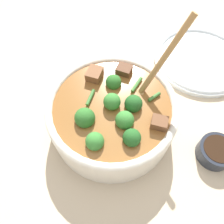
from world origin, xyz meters
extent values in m
plane|color=#C6B293|center=(0.00, 0.00, 0.00)|extent=(4.00, 4.00, 0.00)
cylinder|color=white|center=(0.00, 0.00, 0.04)|extent=(0.27, 0.27, 0.08)
torus|color=white|center=(0.00, 0.00, 0.08)|extent=(0.27, 0.27, 0.02)
cylinder|color=brown|center=(0.00, 0.00, 0.06)|extent=(0.25, 0.25, 0.05)
sphere|color=#2D6B28|center=(-0.04, 0.04, 0.09)|extent=(0.03, 0.03, 0.03)
cylinder|color=#6B9956|center=(-0.04, 0.04, 0.07)|extent=(0.01, 0.01, 0.02)
sphere|color=#2D6B28|center=(-0.01, -0.06, 0.09)|extent=(0.04, 0.04, 0.04)
cylinder|color=#6B9956|center=(-0.01, -0.06, 0.07)|extent=(0.01, 0.01, 0.02)
sphere|color=#387F33|center=(0.05, -0.01, 0.09)|extent=(0.04, 0.04, 0.04)
cylinder|color=#6B9956|center=(0.05, -0.01, 0.07)|extent=(0.01, 0.01, 0.02)
sphere|color=#235B23|center=(0.03, 0.03, 0.10)|extent=(0.04, 0.04, 0.04)
cylinder|color=#6B9956|center=(0.03, 0.03, 0.07)|extent=(0.01, 0.01, 0.02)
sphere|color=#387F33|center=(0.00, 0.00, 0.10)|extent=(0.03, 0.03, 0.03)
cylinder|color=#6B9956|center=(0.00, 0.00, 0.07)|extent=(0.01, 0.01, 0.02)
sphere|color=#387F33|center=(0.04, -0.08, 0.09)|extent=(0.03, 0.03, 0.03)
cylinder|color=#6B9956|center=(0.04, -0.08, 0.07)|extent=(0.01, 0.01, 0.02)
sphere|color=#235B23|center=(0.08, -0.03, 0.09)|extent=(0.03, 0.03, 0.03)
cylinder|color=#6B9956|center=(0.08, -0.03, 0.07)|extent=(0.01, 0.01, 0.02)
cube|color=brown|center=(-0.08, 0.02, 0.09)|extent=(0.04, 0.05, 0.03)
cube|color=brown|center=(-0.05, 0.08, 0.09)|extent=(0.04, 0.04, 0.02)
cube|color=brown|center=(0.09, 0.03, 0.09)|extent=(0.04, 0.04, 0.02)
cylinder|color=#3D7533|center=(0.00, 0.07, 0.09)|extent=(0.02, 0.04, 0.01)
cylinder|color=#3D7533|center=(-0.04, -0.02, 0.09)|extent=(0.03, 0.04, 0.01)
cylinder|color=#3D7533|center=(0.05, 0.08, 0.09)|extent=(0.01, 0.03, 0.01)
ellipsoid|color=#A87A47|center=(0.02, 0.07, 0.08)|extent=(0.04, 0.03, 0.01)
cylinder|color=#A87A47|center=(0.03, 0.11, 0.16)|extent=(0.03, 0.10, 0.16)
cylinder|color=#232833|center=(0.20, 0.11, 0.02)|extent=(0.08, 0.08, 0.03)
cylinder|color=black|center=(0.20, 0.11, 0.03)|extent=(0.06, 0.06, 0.01)
cylinder|color=white|center=(0.02, 0.32, 0.01)|extent=(0.26, 0.26, 0.01)
torus|color=white|center=(0.02, 0.32, 0.01)|extent=(0.25, 0.25, 0.01)
camera|label=1|loc=(0.18, -0.16, 0.46)|focal=35.00mm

